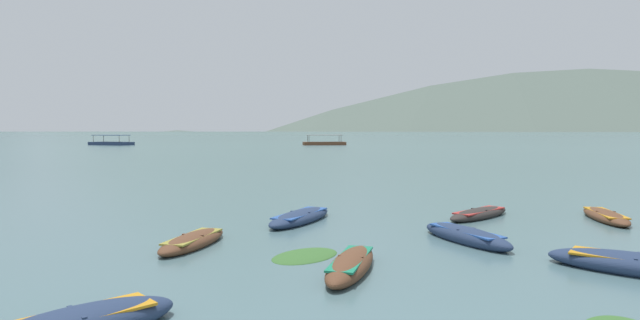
% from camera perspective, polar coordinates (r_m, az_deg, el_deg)
% --- Properties ---
extents(ground_plane, '(6000.00, 6000.00, 0.00)m').
position_cam_1_polar(ground_plane, '(1505.52, 0.66, 3.27)').
color(ground_plane, slate).
extents(mountain_1, '(1403.35, 1403.35, 574.30)m').
position_cam_1_polar(mountain_1, '(1745.20, -9.24, 12.71)').
color(mountain_1, slate).
rests_on(mountain_1, ground).
extents(mountain_2, '(1997.33, 1997.33, 494.75)m').
position_cam_1_polar(mountain_2, '(1854.87, 17.14, 10.81)').
color(mountain_2, '#56665B').
rests_on(mountain_2, ground).
extents(rowboat_0, '(1.86, 3.82, 0.56)m').
position_cam_1_polar(rowboat_0, '(13.08, 3.45, -11.61)').
color(rowboat_0, brown).
rests_on(rowboat_0, ground).
extents(rowboat_1, '(2.92, 4.47, 0.55)m').
position_cam_1_polar(rowboat_1, '(19.90, -2.21, -6.41)').
color(rowboat_1, navy).
rests_on(rowboat_1, ground).
extents(rowboat_2, '(4.15, 3.51, 0.62)m').
position_cam_1_polar(rowboat_2, '(15.19, 31.93, -9.94)').
color(rowboat_2, navy).
rests_on(rowboat_2, ground).
extents(rowboat_3, '(1.63, 4.02, 0.48)m').
position_cam_1_polar(rowboat_3, '(23.18, 29.28, -5.50)').
color(rowboat_3, brown).
rests_on(rowboat_3, ground).
extents(rowboat_4, '(3.60, 3.52, 0.47)m').
position_cam_1_polar(rowboat_4, '(21.82, 17.36, -5.76)').
color(rowboat_4, '#2D2826').
rests_on(rowboat_4, ground).
extents(rowboat_5, '(1.89, 3.68, 0.49)m').
position_cam_1_polar(rowboat_5, '(16.30, -14.01, -8.77)').
color(rowboat_5, brown).
rests_on(rowboat_5, ground).
extents(rowboat_6, '(2.59, 3.94, 0.60)m').
position_cam_1_polar(rowboat_6, '(17.05, 15.98, -8.15)').
color(rowboat_6, navy).
rests_on(rowboat_6, ground).
extents(ferry_0, '(10.28, 4.91, 2.54)m').
position_cam_1_polar(ferry_0, '(119.13, 0.48, 1.91)').
color(ferry_0, brown).
rests_on(ferry_0, ground).
extents(ferry_1, '(10.86, 7.43, 2.54)m').
position_cam_1_polar(ferry_1, '(128.09, -22.29, 1.76)').
color(ferry_1, navy).
rests_on(ferry_1, ground).
extents(weed_patch_1, '(2.56, 2.70, 0.14)m').
position_cam_1_polar(weed_patch_1, '(14.65, -1.68, -10.68)').
color(weed_patch_1, '#38662D').
rests_on(weed_patch_1, ground).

